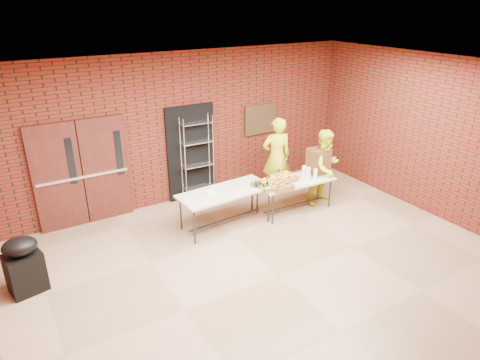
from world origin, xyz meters
The scene contains 19 objects.
room centered at (0.00, 0.00, 1.60)m, with size 8.08×7.08×3.28m.
double_doors centered at (-2.20, 3.44, 1.05)m, with size 1.78×0.12×2.10m.
dark_doorway centered at (0.10, 3.46, 1.05)m, with size 1.10×0.06×2.10m, color black.
bronze_plaque centered at (1.90, 3.45, 1.55)m, with size 0.85×0.04×0.70m, color #44301B.
wire_rack centered at (0.19, 3.32, 0.95)m, with size 0.69×0.23×1.89m, color silver, non-canonical shape.
table_left centered at (0.08, 1.90, 0.69)m, with size 1.88×0.88×0.75m.
table_right centered at (1.64, 1.75, 0.63)m, with size 1.69×0.75×0.68m.
basket_bananas centered at (0.93, 1.65, 0.74)m, with size 0.42×0.33×0.13m.
basket_oranges centered at (1.42, 1.84, 0.75)m, with size 0.49×0.38×0.15m.
basket_apples centered at (1.13, 1.54, 0.74)m, with size 0.43×0.34×0.13m.
muffin_tray centered at (0.81, 1.80, 0.79)m, with size 0.38×0.38×0.09m.
napkin_box centered at (-0.22, 1.94, 0.78)m, with size 0.18×0.12×0.06m, color white.
coffee_dispenser centered at (2.32, 1.83, 0.96)m, with size 0.41×0.37×0.54m, color #52331C.
cup_stack_front centered at (1.89, 1.64, 0.82)m, with size 0.09×0.09×0.27m, color white.
cup_stack_mid centered at (2.04, 1.57, 0.80)m, with size 0.08×0.08×0.23m, color white.
cup_stack_back centered at (1.87, 1.75, 0.82)m, with size 0.09×0.09×0.27m, color white.
covered_grill centered at (-3.51, 1.68, 0.46)m, with size 0.58×0.52×0.92m.
volunteer_woman centered at (1.79, 2.62, 0.90)m, with size 0.66×0.43×1.80m, color yellow.
volunteer_man centered at (2.44, 1.75, 0.82)m, with size 0.80×0.62×1.64m, color yellow.
Camera 1 is at (-3.51, -4.63, 4.15)m, focal length 32.00 mm.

